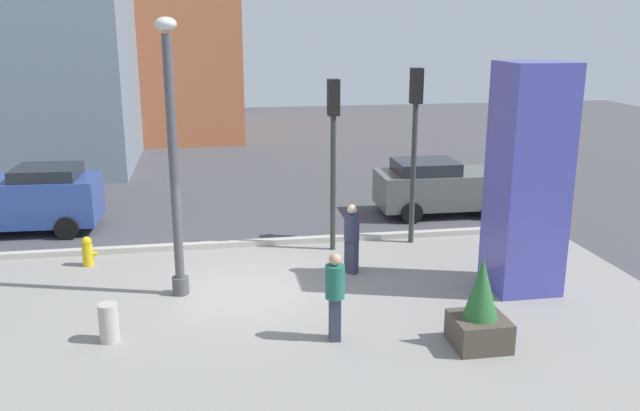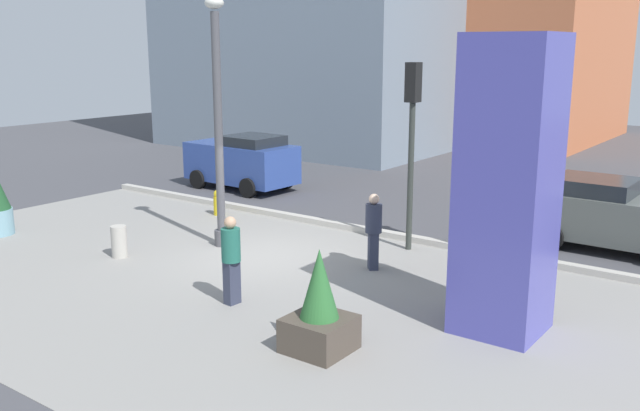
{
  "view_description": "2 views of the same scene",
  "coord_description": "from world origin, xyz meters",
  "px_view_note": "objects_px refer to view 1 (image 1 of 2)",
  "views": [
    {
      "loc": [
        -0.71,
        -13.99,
        5.74
      ],
      "look_at": [
        1.75,
        0.38,
        1.79
      ],
      "focal_mm": 37.75,
      "sensor_mm": 36.0,
      "label": 1
    },
    {
      "loc": [
        10.16,
        -11.68,
        4.78
      ],
      "look_at": [
        1.41,
        0.27,
        1.36
      ],
      "focal_mm": 38.83,
      "sensor_mm": 36.0,
      "label": 2
    }
  ],
  "objects_px": {
    "car_passing_lane": "(30,199)",
    "pedestrian_crossing": "(352,235)",
    "art_pillar_blue": "(528,180)",
    "traffic_light_far_side": "(415,127)",
    "concrete_bollard": "(109,323)",
    "traffic_light_corner": "(333,136)",
    "car_far_lane": "(442,186)",
    "pedestrian_by_curb": "(335,292)",
    "potted_plant_near_left": "(480,312)",
    "fire_hydrant": "(88,251)",
    "lamp_post": "(174,167)"
  },
  "relations": [
    {
      "from": "lamp_post",
      "to": "concrete_bollard",
      "type": "xyz_separation_m",
      "value": [
        -1.24,
        -2.09,
        -2.48
      ]
    },
    {
      "from": "traffic_light_corner",
      "to": "lamp_post",
      "type": "bearing_deg",
      "value": -147.82
    },
    {
      "from": "art_pillar_blue",
      "to": "traffic_light_far_side",
      "type": "height_order",
      "value": "art_pillar_blue"
    },
    {
      "from": "potted_plant_near_left",
      "to": "traffic_light_corner",
      "type": "xyz_separation_m",
      "value": [
        -1.62,
        5.84,
        2.33
      ]
    },
    {
      "from": "traffic_light_far_side",
      "to": "car_passing_lane",
      "type": "relative_size",
      "value": 1.19
    },
    {
      "from": "traffic_light_corner",
      "to": "pedestrian_crossing",
      "type": "xyz_separation_m",
      "value": [
        0.11,
        -1.8,
        -2.06
      ]
    },
    {
      "from": "traffic_light_corner",
      "to": "car_far_lane",
      "type": "height_order",
      "value": "traffic_light_corner"
    },
    {
      "from": "car_passing_lane",
      "to": "traffic_light_corner",
      "type": "bearing_deg",
      "value": -20.43
    },
    {
      "from": "car_passing_lane",
      "to": "pedestrian_by_curb",
      "type": "xyz_separation_m",
      "value": [
        7.21,
        -8.18,
        -0.0
      ]
    },
    {
      "from": "potted_plant_near_left",
      "to": "traffic_light_corner",
      "type": "bearing_deg",
      "value": 105.5
    },
    {
      "from": "lamp_post",
      "to": "pedestrian_crossing",
      "type": "relative_size",
      "value": 3.47
    },
    {
      "from": "concrete_bollard",
      "to": "pedestrian_by_curb",
      "type": "relative_size",
      "value": 0.44
    },
    {
      "from": "concrete_bollard",
      "to": "traffic_light_far_side",
      "type": "distance_m",
      "value": 9.12
    },
    {
      "from": "pedestrian_by_curb",
      "to": "fire_hydrant",
      "type": "bearing_deg",
      "value": 136.46
    },
    {
      "from": "pedestrian_by_curb",
      "to": "potted_plant_near_left",
      "type": "bearing_deg",
      "value": -15.17
    },
    {
      "from": "art_pillar_blue",
      "to": "car_far_lane",
      "type": "height_order",
      "value": "art_pillar_blue"
    },
    {
      "from": "traffic_light_corner",
      "to": "car_passing_lane",
      "type": "xyz_separation_m",
      "value": [
        -8.15,
        3.04,
        -2.04
      ]
    },
    {
      "from": "potted_plant_near_left",
      "to": "fire_hydrant",
      "type": "distance_m",
      "value": 9.58
    },
    {
      "from": "potted_plant_near_left",
      "to": "traffic_light_corner",
      "type": "relative_size",
      "value": 0.39
    },
    {
      "from": "potted_plant_near_left",
      "to": "car_passing_lane",
      "type": "height_order",
      "value": "car_passing_lane"
    },
    {
      "from": "traffic_light_far_side",
      "to": "pedestrian_by_curb",
      "type": "height_order",
      "value": "traffic_light_far_side"
    },
    {
      "from": "car_passing_lane",
      "to": "pedestrian_crossing",
      "type": "height_order",
      "value": "car_passing_lane"
    },
    {
      "from": "potted_plant_near_left",
      "to": "car_passing_lane",
      "type": "xyz_separation_m",
      "value": [
        -9.77,
        8.88,
        0.29
      ]
    },
    {
      "from": "potted_plant_near_left",
      "to": "traffic_light_far_side",
      "type": "bearing_deg",
      "value": 84.55
    },
    {
      "from": "potted_plant_near_left",
      "to": "car_far_lane",
      "type": "height_order",
      "value": "potted_plant_near_left"
    },
    {
      "from": "lamp_post",
      "to": "potted_plant_near_left",
      "type": "bearing_deg",
      "value": -32.04
    },
    {
      "from": "car_passing_lane",
      "to": "art_pillar_blue",
      "type": "bearing_deg",
      "value": -28.36
    },
    {
      "from": "art_pillar_blue",
      "to": "pedestrian_crossing",
      "type": "height_order",
      "value": "art_pillar_blue"
    },
    {
      "from": "lamp_post",
      "to": "art_pillar_blue",
      "type": "distance_m",
      "value": 7.54
    },
    {
      "from": "traffic_light_far_side",
      "to": "potted_plant_near_left",
      "type": "bearing_deg",
      "value": -95.45
    },
    {
      "from": "car_passing_lane",
      "to": "pedestrian_crossing",
      "type": "relative_size",
      "value": 2.32
    },
    {
      "from": "potted_plant_near_left",
      "to": "traffic_light_far_side",
      "type": "relative_size",
      "value": 0.37
    },
    {
      "from": "concrete_bollard",
      "to": "traffic_light_far_side",
      "type": "relative_size",
      "value": 0.16
    },
    {
      "from": "art_pillar_blue",
      "to": "traffic_light_far_side",
      "type": "bearing_deg",
      "value": 111.96
    },
    {
      "from": "car_far_lane",
      "to": "car_passing_lane",
      "type": "relative_size",
      "value": 1.05
    },
    {
      "from": "traffic_light_far_side",
      "to": "pedestrian_by_curb",
      "type": "bearing_deg",
      "value": -120.28
    },
    {
      "from": "concrete_bollard",
      "to": "car_far_lane",
      "type": "relative_size",
      "value": 0.18
    },
    {
      "from": "fire_hydrant",
      "to": "concrete_bollard",
      "type": "xyz_separation_m",
      "value": [
        1.04,
        -4.3,
        0.01
      ]
    },
    {
      "from": "art_pillar_blue",
      "to": "car_far_lane",
      "type": "xyz_separation_m",
      "value": [
        0.34,
        6.18,
        -1.63
      ]
    },
    {
      "from": "concrete_bollard",
      "to": "traffic_light_corner",
      "type": "xyz_separation_m",
      "value": [
        5.09,
        4.51,
        2.63
      ]
    },
    {
      "from": "art_pillar_blue",
      "to": "traffic_light_far_side",
      "type": "distance_m",
      "value": 3.88
    },
    {
      "from": "pedestrian_crossing",
      "to": "lamp_post",
      "type": "bearing_deg",
      "value": -171.02
    },
    {
      "from": "car_far_lane",
      "to": "pedestrian_by_curb",
      "type": "distance_m",
      "value": 9.39
    },
    {
      "from": "traffic_light_corner",
      "to": "car_far_lane",
      "type": "relative_size",
      "value": 1.07
    },
    {
      "from": "fire_hydrant",
      "to": "traffic_light_far_side",
      "type": "bearing_deg",
      "value": 3.0
    },
    {
      "from": "traffic_light_far_side",
      "to": "car_far_lane",
      "type": "bearing_deg",
      "value": 56.06
    },
    {
      "from": "art_pillar_blue",
      "to": "pedestrian_by_curb",
      "type": "relative_size",
      "value": 2.92
    },
    {
      "from": "lamp_post",
      "to": "car_passing_lane",
      "type": "relative_size",
      "value": 1.5
    },
    {
      "from": "art_pillar_blue",
      "to": "concrete_bollard",
      "type": "height_order",
      "value": "art_pillar_blue"
    },
    {
      "from": "fire_hydrant",
      "to": "traffic_light_far_side",
      "type": "height_order",
      "value": "traffic_light_far_side"
    }
  ]
}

